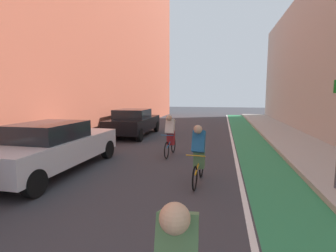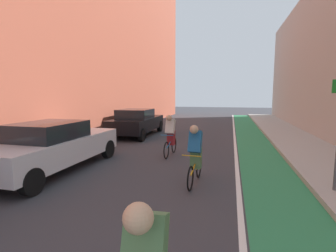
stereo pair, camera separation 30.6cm
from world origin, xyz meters
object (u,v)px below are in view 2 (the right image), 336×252
at_px(cyclist_mid, 195,154).
at_px(parked_sedan_black, 137,122).
at_px(cyclist_trailing, 171,134).
at_px(parked_sedan_white, 54,146).

bearing_deg(cyclist_mid, parked_sedan_black, 121.89).
height_order(cyclist_mid, cyclist_trailing, cyclist_trailing).
bearing_deg(cyclist_mid, parked_sedan_white, 179.11).
xyz_separation_m(parked_sedan_white, parked_sedan_black, (0.00, 6.99, 0.00)).
distance_m(parked_sedan_black, cyclist_trailing, 5.19).
xyz_separation_m(parked_sedan_black, cyclist_trailing, (3.03, -4.21, 0.06)).
height_order(parked_sedan_white, cyclist_trailing, cyclist_trailing).
bearing_deg(cyclist_trailing, cyclist_mid, -64.53).
xyz_separation_m(parked_sedan_white, cyclist_trailing, (3.04, 2.78, 0.06)).
xyz_separation_m(cyclist_mid, cyclist_trailing, (-1.36, 2.85, 0.04)).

